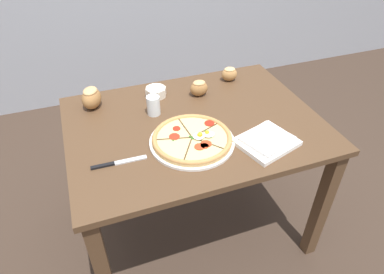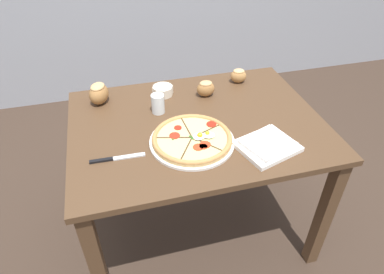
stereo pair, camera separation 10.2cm
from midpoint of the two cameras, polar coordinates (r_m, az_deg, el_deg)
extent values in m
plane|color=#3D2D23|center=(2.14, 2.06, -14.16)|extent=(12.00, 12.00, 0.00)
cube|color=#513823|center=(1.62, 2.63, 2.04)|extent=(1.18, 0.88, 0.03)
cube|color=#513823|center=(1.59, -13.54, -20.42)|extent=(0.06, 0.06, 0.72)
cube|color=#513823|center=(1.85, 22.69, -12.01)|extent=(0.06, 0.06, 0.72)
cube|color=#513823|center=(2.11, -15.02, -2.54)|extent=(0.06, 0.06, 0.72)
cube|color=#513823|center=(2.31, 12.42, 1.89)|extent=(0.06, 0.06, 0.72)
cylinder|color=white|center=(1.49, 1.97, -0.78)|extent=(0.37, 0.37, 0.01)
cylinder|color=tan|center=(1.48, 1.98, -0.42)|extent=(0.35, 0.35, 0.01)
cylinder|color=#E0CC84|center=(1.48, 1.99, -0.19)|extent=(0.31, 0.31, 0.00)
torus|color=tan|center=(1.48, 1.99, -0.17)|extent=(0.35, 0.35, 0.02)
cube|color=#472D19|center=(1.42, 1.13, -1.99)|extent=(0.09, 0.14, 0.00)
cube|color=#472D19|center=(1.44, 4.57, -1.23)|extent=(0.10, 0.12, 0.00)
cube|color=#472D19|center=(1.52, 4.31, 0.96)|extent=(0.15, 0.06, 0.00)
cube|color=#472D19|center=(1.53, 0.97, 1.58)|extent=(0.02, 0.16, 0.00)
cube|color=#472D19|center=(1.47, -1.06, -0.16)|extent=(0.15, 0.04, 0.00)
cylinder|color=red|center=(1.56, 5.14, 2.09)|extent=(0.05, 0.05, 0.00)
cylinder|color=red|center=(1.48, -0.94, 0.18)|extent=(0.05, 0.05, 0.00)
cylinder|color=red|center=(1.44, 4.23, -1.34)|extent=(0.05, 0.05, 0.00)
cylinder|color=red|center=(1.43, 3.97, -1.67)|extent=(0.03, 0.03, 0.00)
cylinder|color=red|center=(1.53, -0.45, 1.50)|extent=(0.03, 0.03, 0.00)
cylinder|color=red|center=(1.42, 3.10, -1.76)|extent=(0.04, 0.04, 0.00)
ellipsoid|color=white|center=(1.48, 4.85, 0.27)|extent=(0.06, 0.05, 0.01)
sphere|color=#F4AD1E|center=(1.48, 4.57, 0.56)|extent=(0.02, 0.02, 0.02)
ellipsoid|color=white|center=(1.47, 3.15, 0.07)|extent=(0.08, 0.08, 0.01)
sphere|color=#F4AD1E|center=(1.47, 3.32, 0.25)|extent=(0.02, 0.02, 0.02)
cylinder|color=#2D5B1E|center=(1.46, -1.21, -0.41)|extent=(0.01, 0.01, 0.00)
cylinder|color=#386B23|center=(1.48, 1.68, 0.05)|extent=(0.01, 0.01, 0.00)
cylinder|color=#386B23|center=(1.51, 4.36, 0.82)|extent=(0.01, 0.01, 0.00)
cylinder|color=#477A2D|center=(1.53, 0.02, 1.47)|extent=(0.01, 0.01, 0.00)
cylinder|color=#386B23|center=(1.47, 2.12, -0.22)|extent=(0.02, 0.02, 0.00)
cylinder|color=#477A2D|center=(1.48, 5.11, -0.17)|extent=(0.02, 0.02, 0.00)
cylinder|color=silver|center=(1.82, -3.28, 7.71)|extent=(0.10, 0.10, 0.05)
cylinder|color=gold|center=(1.81, -3.28, 7.87)|extent=(0.08, 0.08, 0.03)
cylinder|color=silver|center=(1.82, -1.69, 7.92)|extent=(0.01, 0.01, 0.05)
cylinder|color=silver|center=(1.85, -2.41, 8.40)|extent=(0.01, 0.01, 0.05)
cylinder|color=silver|center=(1.86, -3.62, 8.47)|extent=(0.01, 0.01, 0.05)
cylinder|color=silver|center=(1.84, -4.63, 8.10)|extent=(0.01, 0.01, 0.05)
cylinder|color=silver|center=(1.81, -4.88, 7.48)|extent=(0.01, 0.01, 0.05)
cylinder|color=silver|center=(1.78, -4.18, 6.98)|extent=(0.01, 0.01, 0.05)
cylinder|color=silver|center=(1.77, -2.92, 6.90)|extent=(0.01, 0.01, 0.05)
cylinder|color=silver|center=(1.79, -1.88, 7.30)|extent=(0.01, 0.01, 0.05)
cube|color=white|center=(1.50, 14.32, -1.56)|extent=(0.28, 0.26, 0.02)
cube|color=white|center=(1.49, 14.43, -1.02)|extent=(0.24, 0.22, 0.02)
ellipsoid|color=#A3703D|center=(1.80, 3.94, 7.96)|extent=(0.10, 0.07, 0.08)
ellipsoid|color=tan|center=(1.78, 3.99, 8.88)|extent=(0.07, 0.05, 0.02)
ellipsoid|color=#A3703D|center=(1.78, -13.67, 6.94)|extent=(0.14, 0.15, 0.10)
ellipsoid|color=tan|center=(1.76, -13.87, 8.11)|extent=(0.10, 0.10, 0.03)
ellipsoid|color=#B27F47|center=(1.95, 9.26, 9.95)|extent=(0.10, 0.08, 0.07)
ellipsoid|color=#EAB775|center=(1.94, 9.35, 10.76)|extent=(0.07, 0.06, 0.02)
cube|color=silver|center=(1.43, -8.41, -3.29)|extent=(0.13, 0.02, 0.01)
cube|color=black|center=(1.43, -12.91, -3.89)|extent=(0.10, 0.02, 0.01)
cylinder|color=white|center=(1.66, -3.94, 5.52)|extent=(0.06, 0.06, 0.10)
cylinder|color=silver|center=(1.67, -3.92, 4.97)|extent=(0.06, 0.06, 0.05)
camera|label=1|loc=(0.05, -88.01, 1.55)|focal=32.00mm
camera|label=2|loc=(0.05, 91.99, -1.55)|focal=32.00mm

